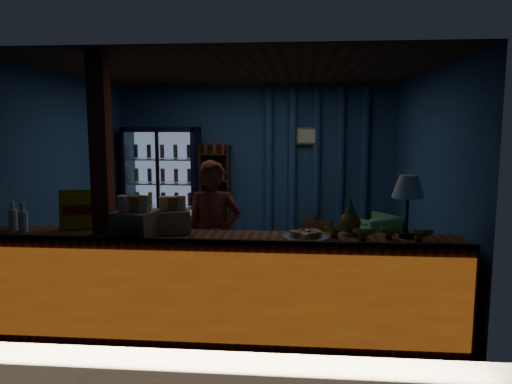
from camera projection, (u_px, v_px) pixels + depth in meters
ground at (242, 275)px, 6.51m from camera, size 4.60×4.60×0.00m
room_walls at (242, 155)px, 6.29m from camera, size 4.60×4.60×4.60m
counter at (217, 287)px, 4.56m from camera, size 4.40×0.57×0.99m
support_post at (103, 196)px, 4.55m from camera, size 0.16×0.16×2.60m
beverage_cooler at (164, 185)px, 8.41m from camera, size 1.20×0.62×1.90m
bottle_shelf at (215, 192)px, 8.49m from camera, size 0.50×0.28×1.60m
curtain_folds at (316, 163)px, 8.35m from camera, size 1.74×0.14×2.50m
framed_picture at (308, 136)px, 8.26m from camera, size 0.36×0.04×0.28m
shopkeeper at (213, 238)px, 5.11m from camera, size 0.60×0.41×1.59m
green_chair at (371, 234)px, 7.55m from camera, size 0.90×0.90×0.60m
side_table at (316, 234)px, 7.91m from camera, size 0.52×0.41×0.53m
yellow_sign at (85, 209)px, 4.81m from camera, size 0.48×0.23×0.38m
soda_bottles at (4, 219)px, 4.71m from camera, size 0.52×0.17×0.28m
snack_box_left at (135, 222)px, 4.48m from camera, size 0.41×0.37×0.37m
snack_box_centre at (173, 219)px, 4.67m from camera, size 0.38×0.34×0.34m
pastry_tray at (306, 236)px, 4.42m from camera, size 0.42×0.42×0.07m
banana_bunches at (376, 232)px, 4.32m from camera, size 0.93×0.28×0.15m
table_lamp at (408, 189)px, 4.39m from camera, size 0.29×0.29×0.56m
pineapple at (350, 219)px, 4.57m from camera, size 0.19×0.19×0.33m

